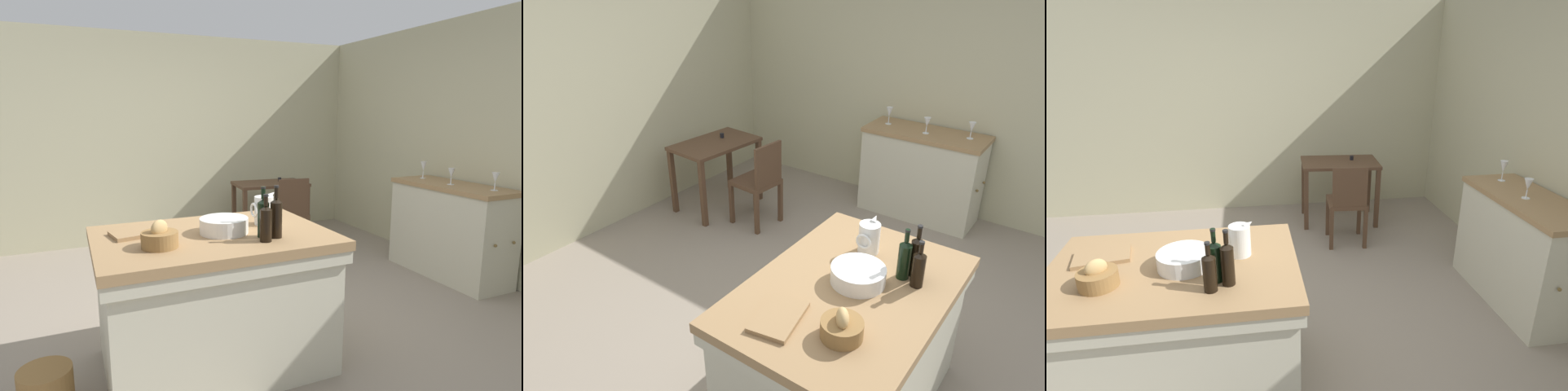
{
  "view_description": "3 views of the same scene",
  "coord_description": "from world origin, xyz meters",
  "views": [
    {
      "loc": [
        -1.22,
        -3.12,
        1.63
      ],
      "look_at": [
        0.37,
        0.48,
        0.89
      ],
      "focal_mm": 30.3,
      "sensor_mm": 36.0,
      "label": 1
    },
    {
      "loc": [
        -2.36,
        -1.53,
        2.5
      ],
      "look_at": [
        0.48,
        0.53,
        0.78
      ],
      "focal_mm": 33.08,
      "sensor_mm": 36.0,
      "label": 2
    },
    {
      "loc": [
        0.03,
        -2.83,
        2.14
      ],
      "look_at": [
        0.54,
        0.55,
        0.86
      ],
      "focal_mm": 29.35,
      "sensor_mm": 36.0,
      "label": 3
    }
  ],
  "objects": [
    {
      "name": "wine_glass_middle",
      "position": [
        2.28,
        0.46,
        1.06
      ],
      "size": [
        0.07,
        0.07,
        0.18
      ],
      "color": "white",
      "rests_on": "side_cabinet"
    },
    {
      "name": "ground_plane",
      "position": [
        0.0,
        0.0,
        0.0
      ],
      "size": [
        6.76,
        6.76,
        0.0
      ],
      "primitive_type": "plane",
      "color": "gray"
    },
    {
      "name": "wall_back",
      "position": [
        0.0,
        2.6,
        1.3
      ],
      "size": [
        5.32,
        0.12,
        2.6
      ],
      "primitive_type": "cube",
      "color": "#B7B28E",
      "rests_on": "ground"
    },
    {
      "name": "island_table",
      "position": [
        -0.41,
        -0.56,
        0.48
      ],
      "size": [
        1.45,
        1.0,
        0.89
      ],
      "color": "#99754C",
      "rests_on": "ground"
    },
    {
      "name": "wooden_chair",
      "position": [
        1.09,
        1.28,
        0.5
      ],
      "size": [
        0.43,
        0.43,
        0.91
      ],
      "color": "#513826",
      "rests_on": "ground"
    },
    {
      "name": "pitcher",
      "position": [
        -0.03,
        -0.47,
        0.98
      ],
      "size": [
        0.17,
        0.13,
        0.23
      ],
      "color": "white",
      "rests_on": "island_table"
    },
    {
      "name": "cutting_board",
      "position": [
        -0.85,
        -0.4,
        0.9
      ],
      "size": [
        0.35,
        0.27,
        0.02
      ],
      "primitive_type": "cube",
      "rotation": [
        0.0,
        0.0,
        0.19
      ],
      "color": "#99754C",
      "rests_on": "island_table"
    },
    {
      "name": "wash_bowl",
      "position": [
        -0.35,
        -0.57,
        0.93
      ],
      "size": [
        0.31,
        0.31,
        0.1
      ],
      "primitive_type": "cylinder",
      "color": "white",
      "rests_on": "island_table"
    },
    {
      "name": "wine_bottle_green",
      "position": [
        -0.18,
        -0.85,
        1.0
      ],
      "size": [
        0.07,
        0.07,
        0.28
      ],
      "color": "black",
      "rests_on": "island_table"
    },
    {
      "name": "wine_glass_left",
      "position": [
        2.21,
        0.02,
        1.05
      ],
      "size": [
        0.07,
        0.07,
        0.16
      ],
      "color": "white",
      "rests_on": "side_cabinet"
    },
    {
      "name": "bread_basket",
      "position": [
        -0.78,
        -0.72,
        0.94
      ],
      "size": [
        0.21,
        0.21,
        0.16
      ],
      "color": "olive",
      "rests_on": "island_table"
    },
    {
      "name": "side_cabinet",
      "position": [
        2.26,
        0.03,
        0.47
      ],
      "size": [
        0.52,
        1.24,
        0.94
      ],
      "color": "#99754C",
      "rests_on": "ground"
    },
    {
      "name": "writing_desk",
      "position": [
        1.14,
        1.93,
        0.63
      ],
      "size": [
        0.94,
        0.63,
        0.81
      ],
      "color": "#513826",
      "rests_on": "ground"
    },
    {
      "name": "wine_bottle_amber",
      "position": [
        -0.16,
        -0.75,
        1.01
      ],
      "size": [
        0.07,
        0.07,
        0.31
      ],
      "color": "black",
      "rests_on": "island_table"
    },
    {
      "name": "wine_bottle_dark",
      "position": [
        -0.09,
        -0.8,
        1.01
      ],
      "size": [
        0.07,
        0.07,
        0.32
      ],
      "color": "black",
      "rests_on": "island_table"
    }
  ]
}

